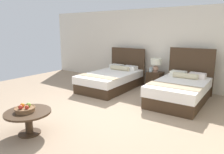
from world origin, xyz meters
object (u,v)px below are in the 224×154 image
object	(u,v)px
bed_near_corner	(180,90)
vase	(151,70)
bed_near_window	(112,79)
nightstand	(155,80)
coffee_table	(28,117)
fruit_bowl	(25,109)
table_lamp	(156,63)

from	to	relation	value
bed_near_corner	vase	size ratio (longest dim) A/B	15.66
bed_near_window	nightstand	distance (m)	1.39
coffee_table	fruit_bowl	bearing A→B (deg)	-144.42
nightstand	coffee_table	bearing A→B (deg)	-96.97
bed_near_window	nightstand	bearing A→B (deg)	35.69
vase	fruit_bowl	xyz separation A→B (m)	(-0.42, -4.21, -0.12)
nightstand	fruit_bowl	size ratio (longest dim) A/B	1.49
nightstand	table_lamp	world-z (taller)	table_lamp
bed_near_window	coffee_table	xyz separation A→B (m)	(0.61, -3.41, 0.03)
bed_near_window	nightstand	xyz separation A→B (m)	(1.13, 0.81, -0.03)
bed_near_corner	fruit_bowl	distance (m)	3.82
bed_near_window	vase	bearing A→B (deg)	37.89
vase	fruit_bowl	world-z (taller)	vase
bed_near_window	table_lamp	bearing A→B (deg)	36.36
bed_near_corner	nightstand	distance (m)	1.37
vase	fruit_bowl	bearing A→B (deg)	-95.67
bed_near_corner	bed_near_window	bearing A→B (deg)	179.97
nightstand	table_lamp	xyz separation A→B (m)	(0.00, 0.02, 0.56)
coffee_table	bed_near_corner	bearing A→B (deg)	64.61
nightstand	coffee_table	xyz separation A→B (m)	(-0.52, -4.22, 0.06)
bed_near_window	bed_near_corner	bearing A→B (deg)	-0.03
bed_near_window	fruit_bowl	bearing A→B (deg)	-80.55
vase	fruit_bowl	distance (m)	4.23
bed_near_corner	nightstand	bearing A→B (deg)	143.62
table_lamp	coffee_table	bearing A→B (deg)	-96.94
bed_near_corner	nightstand	size ratio (longest dim) A/B	3.84
bed_near_corner	table_lamp	distance (m)	1.47
nightstand	fruit_bowl	distance (m)	4.29
bed_near_window	vase	xyz separation A→B (m)	(0.99, 0.77, 0.31)
bed_near_corner	vase	world-z (taller)	bed_near_corner
bed_near_window	table_lamp	size ratio (longest dim) A/B	5.15
bed_near_window	table_lamp	world-z (taller)	bed_near_window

